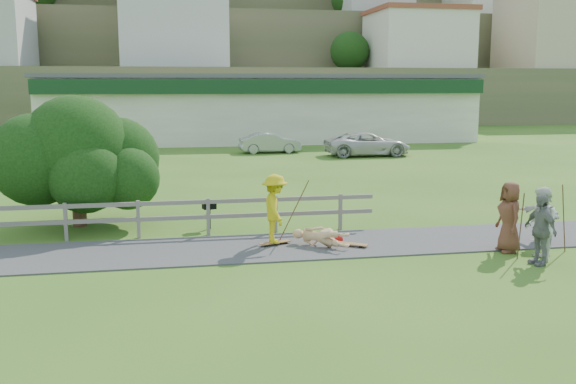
% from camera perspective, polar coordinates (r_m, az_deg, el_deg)
% --- Properties ---
extents(ground, '(260.00, 260.00, 0.00)m').
position_cam_1_polar(ground, '(16.12, 0.82, -6.23)').
color(ground, '#33611B').
rests_on(ground, ground).
extents(path, '(34.00, 3.00, 0.04)m').
position_cam_1_polar(path, '(17.54, -0.15, -4.85)').
color(path, '#3D3D40').
rests_on(path, ground).
extents(fence, '(15.05, 0.10, 1.10)m').
position_cam_1_polar(fence, '(18.94, -15.04, -1.93)').
color(fence, slate).
rests_on(fence, ground).
extents(strip_mall, '(32.50, 10.75, 5.10)m').
position_cam_1_polar(strip_mall, '(50.68, -2.52, 7.54)').
color(strip_mall, beige).
rests_on(strip_mall, ground).
extents(hillside, '(220.00, 67.00, 47.50)m').
position_cam_1_polar(hillside, '(107.03, -9.14, 14.86)').
color(hillside, '#4D5733').
rests_on(hillside, ground).
extents(skater_rider, '(0.72, 1.23, 1.89)m').
position_cam_1_polar(skater_rider, '(17.45, -1.17, -1.82)').
color(skater_rider, gold).
rests_on(skater_rider, ground).
extents(skater_fallen, '(1.39, 1.48, 0.60)m').
position_cam_1_polar(skater_fallen, '(17.42, 2.91, -4.02)').
color(skater_fallen, '#DEAD7A').
rests_on(skater_fallen, ground).
extents(spectator_a, '(1.01, 1.12, 1.88)m').
position_cam_1_polar(spectator_a, '(17.17, 21.55, -2.70)').
color(spectator_a, silver).
rests_on(spectator_a, ground).
extents(spectator_b, '(0.59, 1.09, 1.76)m').
position_cam_1_polar(spectator_b, '(16.86, 21.51, -3.13)').
color(spectator_b, slate).
rests_on(spectator_b, ground).
extents(spectator_c, '(0.62, 0.93, 1.88)m').
position_cam_1_polar(spectator_c, '(17.83, 19.08, -2.12)').
color(spectator_c, brown).
rests_on(spectator_c, ground).
extents(spectator_d, '(0.76, 1.50, 1.55)m').
position_cam_1_polar(spectator_d, '(19.26, 21.66, -1.93)').
color(spectator_d, silver).
rests_on(spectator_d, ground).
extents(car_silver, '(3.97, 1.52, 1.29)m').
position_cam_1_polar(car_silver, '(41.32, -1.63, 4.39)').
color(car_silver, '#979A9E').
rests_on(car_silver, ground).
extents(car_white, '(5.25, 2.42, 1.46)m').
position_cam_1_polar(car_white, '(39.82, 7.09, 4.25)').
color(car_white, silver).
rests_on(car_white, ground).
extents(tree, '(5.34, 5.34, 3.53)m').
position_cam_1_polar(tree, '(20.83, -18.23, 1.85)').
color(tree, black).
rests_on(tree, ground).
extents(bbq, '(0.44, 0.37, 0.83)m').
position_cam_1_polar(bbq, '(19.74, -7.00, -2.10)').
color(bbq, black).
rests_on(bbq, ground).
extents(longboard_rider, '(0.92, 0.54, 0.10)m').
position_cam_1_polar(longboard_rider, '(17.65, -1.16, -4.66)').
color(longboard_rider, brown).
rests_on(longboard_rider, ground).
extents(longboard_fallen, '(0.95, 0.74, 0.11)m').
position_cam_1_polar(longboard_fallen, '(17.58, 5.53, -4.75)').
color(longboard_fallen, brown).
rests_on(longboard_fallen, ground).
extents(helmet, '(0.25, 0.25, 0.25)m').
position_cam_1_polar(helmet, '(17.94, 4.52, -4.21)').
color(helmet, '#B40F0D').
rests_on(helmet, ground).
extents(pole_rider, '(0.03, 0.03, 1.94)m').
position_cam_1_polar(pole_rider, '(17.93, 0.51, -1.41)').
color(pole_rider, brown).
rests_on(pole_rider, ground).
extents(pole_spec_left, '(0.03, 0.03, 1.70)m').
position_cam_1_polar(pole_spec_left, '(17.23, 19.98, -2.87)').
color(pole_spec_left, brown).
rests_on(pole_spec_left, ground).
extents(pole_spec_right, '(0.03, 0.03, 1.82)m').
position_cam_1_polar(pole_spec_right, '(18.35, 23.31, -2.14)').
color(pole_spec_right, brown).
rests_on(pole_spec_right, ground).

